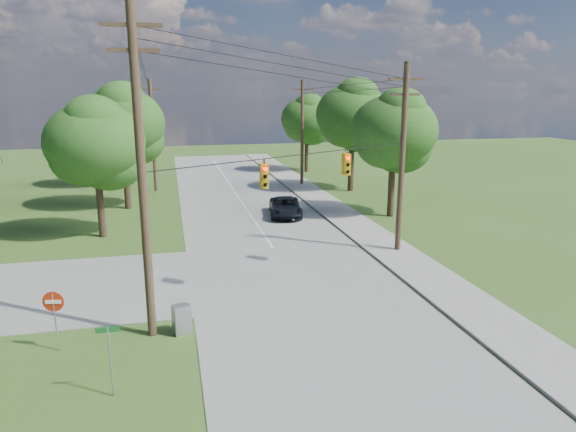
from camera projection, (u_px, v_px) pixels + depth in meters
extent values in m
plane|color=#39561C|center=(274.00, 327.00, 20.07)|extent=(140.00, 140.00, 0.00)
cube|color=gray|center=(293.00, 278.00, 25.24)|extent=(10.00, 100.00, 0.03)
cube|color=gray|center=(418.00, 267.00, 26.69)|extent=(2.60, 100.00, 0.12)
cylinder|color=brown|center=(142.00, 178.00, 18.02)|extent=(0.32, 0.32, 12.00)
cube|color=brown|center=(131.00, 25.00, 16.81)|extent=(2.00, 0.12, 0.14)
cube|color=brown|center=(133.00, 50.00, 17.00)|extent=(1.70, 0.12, 0.14)
cylinder|color=brown|center=(402.00, 160.00, 28.34)|extent=(0.32, 0.32, 10.50)
cube|color=brown|center=(406.00, 79.00, 27.30)|extent=(2.00, 0.12, 0.14)
cube|color=brown|center=(405.00, 94.00, 27.49)|extent=(1.70, 0.12, 0.14)
cylinder|color=brown|center=(302.00, 133.00, 49.22)|extent=(0.32, 0.32, 10.00)
cube|color=brown|center=(302.00, 90.00, 48.25)|extent=(2.00, 0.12, 0.14)
cylinder|color=brown|center=(153.00, 136.00, 46.19)|extent=(0.32, 0.32, 10.00)
cube|color=brown|center=(150.00, 89.00, 45.21)|extent=(2.00, 0.12, 0.14)
cylinder|color=black|center=(302.00, 58.00, 22.06)|extent=(13.52, 7.63, 1.53)
cylinder|color=black|center=(302.00, 68.00, 22.15)|extent=(13.52, 7.63, 1.53)
cylinder|color=black|center=(301.00, 78.00, 22.25)|extent=(13.52, 7.63, 1.53)
cylinder|color=black|center=(340.00, 86.00, 37.77)|extent=(0.03, 22.00, 0.53)
cylinder|color=black|center=(145.00, 72.00, 31.01)|extent=(0.43, 29.60, 2.03)
cylinder|color=black|center=(340.00, 91.00, 37.87)|extent=(0.03, 22.00, 0.53)
cylinder|color=black|center=(145.00, 79.00, 31.10)|extent=(0.43, 29.60, 2.03)
cylinder|color=black|center=(301.00, 155.00, 23.04)|extent=(13.52, 7.63, 0.04)
cube|color=gold|center=(265.00, 176.00, 21.68)|extent=(0.32, 0.22, 1.05)
sphere|color=#FF0C05|center=(265.00, 169.00, 21.47)|extent=(0.17, 0.17, 0.17)
cube|color=gold|center=(264.00, 175.00, 21.91)|extent=(0.32, 0.22, 1.05)
sphere|color=#FF0C05|center=(263.00, 167.00, 21.96)|extent=(0.17, 0.17, 0.17)
cube|color=gold|center=(347.00, 165.00, 25.13)|extent=(0.32, 0.22, 1.05)
sphere|color=#FF0C05|center=(348.00, 158.00, 24.91)|extent=(0.17, 0.17, 0.17)
cube|color=gold|center=(345.00, 164.00, 25.36)|extent=(0.32, 0.22, 1.05)
sphere|color=#FF0C05|center=(345.00, 156.00, 25.41)|extent=(0.17, 0.17, 0.17)
cylinder|color=#402F20|center=(101.00, 212.00, 32.15)|extent=(0.45, 0.45, 3.15)
ellipsoid|color=#234D17|center=(95.00, 142.00, 31.11)|extent=(6.00, 6.00, 4.92)
cylinder|color=#402F20|center=(127.00, 186.00, 39.90)|extent=(0.50, 0.50, 3.50)
ellipsoid|color=#234D17|center=(122.00, 123.00, 38.74)|extent=(6.40, 6.40, 5.25)
cylinder|color=#402F20|center=(113.00, 170.00, 48.94)|extent=(0.48, 0.47, 3.32)
ellipsoid|color=#234D17|center=(109.00, 121.00, 47.85)|extent=(6.00, 6.00, 4.92)
cylinder|color=#402F20|center=(391.00, 194.00, 37.44)|extent=(0.48, 0.48, 3.32)
ellipsoid|color=#234D17|center=(394.00, 130.00, 36.34)|extent=(6.20, 6.20, 5.08)
cylinder|color=#402F20|center=(351.00, 171.00, 46.97)|extent=(0.52, 0.52, 3.67)
ellipsoid|color=#234D17|center=(353.00, 114.00, 45.76)|extent=(6.60, 6.60, 5.41)
cylinder|color=#402F20|center=(306.00, 158.00, 58.17)|extent=(0.45, 0.45, 3.15)
ellipsoid|color=#234D17|center=(307.00, 119.00, 57.14)|extent=(5.80, 5.80, 4.76)
imported|color=black|center=(285.00, 207.00, 37.61)|extent=(2.95, 5.12, 1.34)
cube|color=#95979A|center=(182.00, 319.00, 19.40)|extent=(0.76, 0.65, 1.16)
cylinder|color=#95979A|center=(56.00, 322.00, 18.01)|extent=(0.06, 0.06, 2.16)
cylinder|color=red|center=(53.00, 302.00, 17.82)|extent=(0.74, 0.16, 0.75)
cube|color=white|center=(53.00, 302.00, 17.79)|extent=(0.54, 0.12, 0.13)
cylinder|color=#95979A|center=(110.00, 362.00, 15.28)|extent=(0.05, 0.05, 2.27)
cube|color=#145821|center=(108.00, 330.00, 15.03)|extent=(0.68, 0.04, 0.16)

